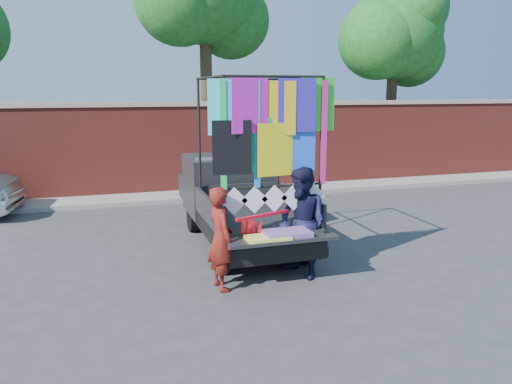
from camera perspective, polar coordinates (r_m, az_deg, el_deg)
name	(u,v)px	position (r m, az deg, el deg)	size (l,w,h in m)	color
ground	(253,278)	(8.07, -0.39, -9.84)	(90.00, 90.00, 0.00)	#38383A
brick_wall	(182,148)	(14.44, -8.49, 5.05)	(30.00, 0.45, 2.61)	maroon
curb	(187,196)	(13.96, -7.89, -0.42)	(30.00, 1.20, 0.12)	gray
tree_right	(396,35)	(18.20, 15.76, 16.90)	(4.20, 3.30, 6.62)	#38281C
pickup_truck	(234,198)	(10.13, -2.54, -0.64)	(2.00, 5.03, 3.16)	black
woman	(221,239)	(7.45, -4.07, -5.33)	(0.57, 0.38, 1.57)	maroon
man	(302,223)	(7.91, 5.30, -3.52)	(0.87, 0.68, 1.78)	#161637
streamer_bundle	(256,229)	(7.60, 0.00, -4.23)	(0.96, 0.38, 0.68)	red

